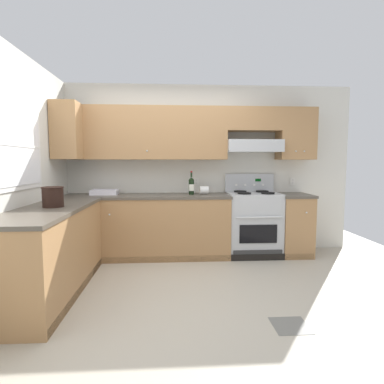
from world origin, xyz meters
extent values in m
plane|color=#B2AA99|center=(0.00, 0.00, 0.00)|extent=(7.04, 7.04, 0.00)
cube|color=slate|center=(1.02, -0.81, 0.00)|extent=(0.30, 0.30, 0.01)
cube|color=silver|center=(0.46, 1.62, 1.27)|extent=(4.68, 0.12, 2.55)
cube|color=#A87A4C|center=(-0.33, 1.38, 1.80)|extent=(2.30, 0.34, 0.76)
cube|color=#A87A4C|center=(1.89, 1.38, 1.80)|extent=(0.53, 0.34, 0.76)
cube|color=#A87A4C|center=(1.22, 1.38, 2.01)|extent=(0.80, 0.34, 0.34)
cube|color=#B7BABC|center=(1.22, 1.34, 1.62)|extent=(0.80, 0.46, 0.17)
cube|color=#B7BABC|center=(1.22, 1.12, 1.54)|extent=(0.80, 0.03, 0.04)
sphere|color=silver|center=(-0.33, 1.20, 1.54)|extent=(0.02, 0.02, 0.02)
sphere|color=silver|center=(1.82, 1.20, 1.54)|extent=(0.02, 0.02, 0.02)
sphere|color=silver|center=(1.95, 1.20, 1.54)|extent=(0.02, 0.02, 0.02)
cube|color=silver|center=(0.40, 1.55, 1.08)|extent=(0.08, 0.01, 0.12)
cube|color=silver|center=(0.40, 1.54, 1.10)|extent=(0.03, 0.00, 0.03)
cube|color=silver|center=(0.40, 1.54, 1.06)|extent=(0.03, 0.00, 0.03)
cube|color=silver|center=(1.92, 1.55, 1.08)|extent=(0.08, 0.01, 0.12)
cube|color=silver|center=(1.92, 1.54, 1.10)|extent=(0.03, 0.00, 0.03)
cube|color=silver|center=(1.92, 1.54, 1.06)|extent=(0.03, 0.00, 0.03)
cube|color=silver|center=(-1.62, 0.10, 1.27)|extent=(0.12, 4.00, 2.55)
cube|color=white|center=(-1.57, 0.10, 1.55)|extent=(0.04, 1.00, 0.92)
cube|color=white|center=(-1.55, 0.10, 1.55)|extent=(0.01, 0.90, 0.82)
cube|color=white|center=(-1.54, 0.10, 1.55)|extent=(0.01, 0.90, 0.02)
cube|color=#A87A4C|center=(-1.38, 1.20, 1.80)|extent=(0.34, 0.64, 0.76)
cube|color=#A87A4C|center=(-0.35, 1.25, 0.44)|extent=(2.37, 0.61, 0.87)
cube|color=#51493F|center=(-0.35, 1.25, 0.89)|extent=(2.39, 0.63, 0.04)
cube|color=#A87A4C|center=(1.83, 1.25, 0.44)|extent=(0.44, 0.61, 0.87)
cube|color=#51493F|center=(1.83, 1.25, 0.89)|extent=(0.46, 0.63, 0.04)
cube|color=black|center=(0.26, 0.97, 0.04)|extent=(3.54, 0.06, 0.09)
sphere|color=silver|center=(-0.82, 0.93, 0.68)|extent=(0.03, 0.03, 0.03)
sphere|color=silver|center=(1.90, 0.93, 0.68)|extent=(0.03, 0.03, 0.03)
cube|color=#A87A4C|center=(-1.25, 0.00, 0.44)|extent=(0.61, 1.89, 0.87)
cube|color=#51493F|center=(-1.25, 0.00, 0.89)|extent=(0.63, 1.91, 0.04)
cube|color=black|center=(-0.97, 0.00, 0.04)|extent=(0.06, 1.85, 0.09)
cube|color=#B7BABC|center=(1.22, 1.25, 0.46)|extent=(0.76, 0.58, 0.91)
cube|color=black|center=(1.22, 0.95, 0.38)|extent=(0.53, 0.01, 0.26)
cylinder|color=silver|center=(1.22, 0.93, 0.62)|extent=(0.65, 0.02, 0.02)
cube|color=#333333|center=(1.22, 0.96, 0.10)|extent=(0.70, 0.01, 0.11)
cube|color=#B7BABC|center=(1.22, 1.25, 0.92)|extent=(0.76, 0.58, 0.02)
cube|color=#B7BABC|center=(1.22, 1.52, 1.05)|extent=(0.76, 0.04, 0.29)
cube|color=#053F0C|center=(1.36, 1.50, 1.10)|extent=(0.09, 0.01, 0.04)
cylinder|color=black|center=(1.05, 1.11, 0.94)|extent=(0.19, 0.19, 0.02)
cylinder|color=black|center=(1.05, 1.11, 0.93)|extent=(0.07, 0.07, 0.01)
cylinder|color=black|center=(1.39, 1.11, 0.94)|extent=(0.19, 0.19, 0.02)
cylinder|color=black|center=(1.39, 1.11, 0.93)|extent=(0.07, 0.07, 0.01)
cylinder|color=black|center=(1.05, 1.39, 0.94)|extent=(0.19, 0.19, 0.02)
cylinder|color=black|center=(1.05, 1.39, 0.93)|extent=(0.07, 0.07, 0.01)
cylinder|color=black|center=(1.39, 1.39, 0.94)|extent=(0.19, 0.19, 0.02)
cylinder|color=black|center=(1.39, 1.39, 0.93)|extent=(0.07, 0.07, 0.01)
cylinder|color=white|center=(1.02, 1.50, 1.03)|extent=(0.04, 0.02, 0.04)
cylinder|color=white|center=(1.16, 1.50, 1.03)|extent=(0.04, 0.02, 0.04)
cylinder|color=white|center=(1.30, 1.50, 1.03)|extent=(0.04, 0.02, 0.04)
cylinder|color=white|center=(1.44, 1.50, 1.03)|extent=(0.04, 0.02, 0.04)
cylinder|color=black|center=(0.30, 1.27, 1.02)|extent=(0.08, 0.08, 0.22)
cone|color=black|center=(0.30, 1.27, 1.14)|extent=(0.08, 0.08, 0.04)
cylinder|color=black|center=(0.30, 1.27, 1.21)|extent=(0.03, 0.03, 0.09)
cylinder|color=maroon|center=(0.30, 1.27, 1.24)|extent=(0.03, 0.03, 0.02)
cube|color=silver|center=(0.30, 1.23, 1.01)|extent=(0.07, 0.00, 0.10)
cube|color=silver|center=(-0.96, 1.34, 0.92)|extent=(0.30, 0.21, 0.02)
cube|color=silver|center=(-0.96, 1.21, 0.95)|extent=(0.38, 0.01, 0.07)
cube|color=silver|center=(-0.96, 1.46, 0.95)|extent=(0.38, 0.01, 0.07)
cube|color=silver|center=(-1.14, 1.34, 0.95)|extent=(0.01, 0.24, 0.07)
cube|color=silver|center=(-0.78, 1.34, 0.95)|extent=(0.01, 0.24, 0.07)
cylinder|color=black|center=(-1.22, 0.06, 1.02)|extent=(0.21, 0.21, 0.21)
torus|color=black|center=(-1.22, 0.06, 1.12)|extent=(0.23, 0.23, 0.01)
cylinder|color=white|center=(0.50, 1.31, 0.97)|extent=(0.12, 0.12, 0.12)
cylinder|color=#9E7A51|center=(0.43, 1.31, 0.97)|extent=(0.01, 0.04, 0.04)
camera|label=1|loc=(0.03, -3.30, 1.38)|focal=29.39mm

